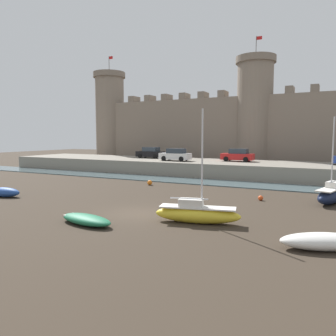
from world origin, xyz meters
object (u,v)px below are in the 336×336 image
(rowboat_near_channel_right, at_px, (324,241))
(car_quay_centre_east, at_px, (238,155))
(rowboat_foreground_centre, at_px, (4,192))
(rowboat_foreground_right, at_px, (86,219))
(sailboat_midflat_centre, at_px, (332,194))
(car_quay_east, at_px, (150,153))
(car_quay_centre_west, at_px, (175,155))
(mooring_buoy_near_shore, at_px, (150,183))
(sailboat_foreground_left, at_px, (197,213))
(mooring_buoy_near_channel, at_px, (261,198))

(rowboat_near_channel_right, relative_size, car_quay_centre_east, 1.00)
(rowboat_foreground_centre, height_order, rowboat_foreground_right, rowboat_foreground_centre)
(sailboat_midflat_centre, xyz_separation_m, car_quay_east, (-24.29, 14.91, 1.88))
(rowboat_foreground_right, relative_size, car_quay_centre_west, 0.94)
(rowboat_foreground_right, xyz_separation_m, sailboat_midflat_centre, (12.47, 12.97, 0.38))
(sailboat_midflat_centre, bearing_deg, mooring_buoy_near_shore, 174.14)
(sailboat_midflat_centre, xyz_separation_m, car_quay_centre_west, (-18.64, 11.70, 1.88))
(rowboat_near_channel_right, distance_m, rowboat_foreground_centre, 24.22)
(mooring_buoy_near_shore, bearing_deg, rowboat_foreground_centre, -124.18)
(mooring_buoy_near_shore, distance_m, car_quay_east, 15.34)
(sailboat_foreground_left, relative_size, car_quay_centre_east, 1.60)
(sailboat_foreground_left, height_order, mooring_buoy_near_shore, sailboat_foreground_left)
(rowboat_foreground_right, xyz_separation_m, car_quay_east, (-11.82, 27.87, 2.26))
(rowboat_near_channel_right, bearing_deg, rowboat_foreground_centre, 175.16)
(rowboat_near_channel_right, relative_size, mooring_buoy_near_shore, 8.09)
(rowboat_foreground_right, height_order, car_quay_centre_west, car_quay_centre_west)
(car_quay_centre_west, bearing_deg, rowboat_near_channel_right, -51.47)
(car_quay_centre_east, distance_m, car_quay_east, 13.26)
(rowboat_near_channel_right, relative_size, rowboat_foreground_centre, 1.29)
(sailboat_midflat_centre, bearing_deg, car_quay_centre_east, 127.37)
(rowboat_near_channel_right, xyz_separation_m, car_quay_east, (-24.08, 26.36, 2.17))
(rowboat_foreground_right, height_order, car_quay_east, car_quay_east)
(sailboat_midflat_centre, xyz_separation_m, car_quay_centre_east, (-11.04, 14.46, 1.88))
(rowboat_foreground_centre, relative_size, sailboat_foreground_left, 0.48)
(sailboat_foreground_left, xyz_separation_m, sailboat_midflat_centre, (6.94, 9.81, 0.09))
(rowboat_foreground_centre, height_order, car_quay_centre_west, car_quay_centre_west)
(sailboat_foreground_left, bearing_deg, car_quay_centre_west, 118.55)
(mooring_buoy_near_channel, bearing_deg, sailboat_midflat_centre, 15.27)
(rowboat_foreground_right, relative_size, sailboat_midflat_centre, 0.60)
(mooring_buoy_near_channel, xyz_separation_m, mooring_buoy_near_shore, (-11.82, 3.08, 0.06))
(sailboat_foreground_left, bearing_deg, mooring_buoy_near_shore, 130.50)
(rowboat_foreground_right, relative_size, mooring_buoy_near_shore, 7.63)
(sailboat_midflat_centre, distance_m, car_quay_centre_west, 22.09)
(rowboat_foreground_centre, xyz_separation_m, car_quay_centre_west, (5.71, 21.11, 2.15))
(rowboat_foreground_centre, xyz_separation_m, mooring_buoy_near_channel, (19.38, 8.05, -0.21))
(sailboat_midflat_centre, bearing_deg, rowboat_foreground_right, -133.88)
(mooring_buoy_near_channel, bearing_deg, car_quay_east, 139.91)
(sailboat_foreground_left, xyz_separation_m, mooring_buoy_near_shore, (-9.85, 11.53, -0.33))
(mooring_buoy_near_shore, bearing_deg, rowboat_near_channel_right, -38.47)
(rowboat_foreground_centre, relative_size, mooring_buoy_near_shore, 6.26)
(car_quay_centre_east, bearing_deg, mooring_buoy_near_shore, -114.27)
(car_quay_east, bearing_deg, rowboat_near_channel_right, -47.59)
(sailboat_midflat_centre, relative_size, mooring_buoy_near_channel, 16.27)
(car_quay_centre_east, bearing_deg, rowboat_near_channel_right, -67.31)
(mooring_buoy_near_channel, bearing_deg, car_quay_centre_west, 136.32)
(sailboat_midflat_centre, distance_m, car_quay_centre_east, 18.29)
(rowboat_foreground_centre, height_order, sailboat_foreground_left, sailboat_foreground_left)
(rowboat_foreground_centre, bearing_deg, car_quay_east, 89.87)
(rowboat_near_channel_right, distance_m, car_quay_centre_west, 29.67)
(rowboat_foreground_centre, height_order, car_quay_east, car_quay_east)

